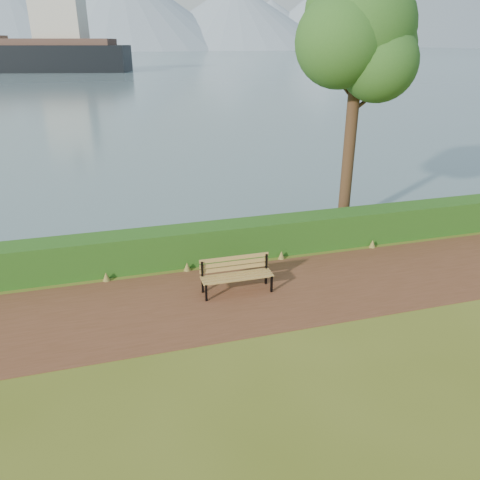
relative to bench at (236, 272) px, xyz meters
name	(u,v)px	position (x,y,z in m)	size (l,w,h in m)	color
ground	(248,302)	(0.13, -0.64, -0.50)	(140.00, 140.00, 0.00)	#515D1A
path	(245,296)	(0.13, -0.34, -0.50)	(40.00, 3.40, 0.01)	#55311D
hedge	(222,241)	(0.13, 1.96, 0.00)	(32.00, 0.85, 1.00)	#1E4E16
water	(102,54)	(0.13, 259.36, -0.50)	(700.00, 510.00, 0.00)	slate
mountains	(83,11)	(-9.05, 405.42, 27.19)	(585.00, 190.00, 70.00)	gray
bench	(236,272)	(0.00, 0.00, 0.00)	(1.75, 0.53, 0.87)	black
tree	(360,35)	(4.57, 3.23, 5.36)	(3.98, 3.27, 7.89)	#352015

